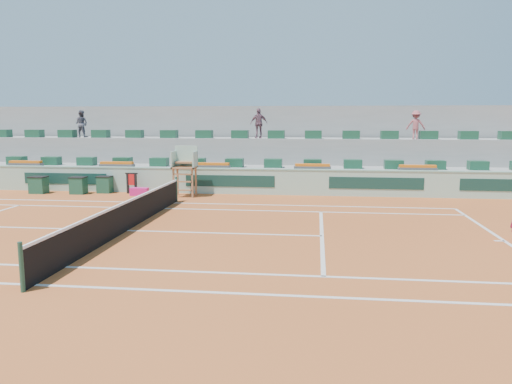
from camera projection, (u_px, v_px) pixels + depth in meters
ground at (127, 231)px, 16.49m from camera, size 90.00×90.00×0.00m
seating_tier_lower at (201, 176)px, 26.91m from camera, size 36.00×4.00×1.20m
seating_tier_upper at (207, 161)px, 28.38m from camera, size 36.00×2.40×2.60m
stadium_back_wall at (213, 143)px, 29.82m from camera, size 36.00×0.40×4.40m
player_bag at (139, 192)px, 23.98m from camera, size 0.85×0.38×0.38m
spectator_left at (81, 124)px, 28.54m from camera, size 0.80×0.65×1.54m
spectator_mid at (259, 123)px, 27.19m from camera, size 1.03×0.73×1.63m
spectator_right at (416, 125)px, 26.03m from camera, size 1.06×0.74×1.49m
court_lines at (127, 231)px, 16.49m from camera, size 23.89×11.09×0.01m
tennis_net at (126, 215)px, 16.42m from camera, size 0.10×11.97×1.10m
advertising_hoarding at (191, 180)px, 24.74m from camera, size 36.00×0.34×1.26m
umpire_chair at (185, 164)px, 23.63m from camera, size 1.10×0.90×2.40m
seat_row_lower at (197, 162)px, 25.91m from camera, size 32.90×0.60×0.44m
seat_row_upper at (204, 134)px, 27.57m from camera, size 32.90×0.60×0.44m
flower_planters at (164, 165)px, 25.31m from camera, size 26.80×0.36×0.28m
drink_cooler_a at (105, 184)px, 24.84m from camera, size 0.69×0.60×0.84m
drink_cooler_b at (78, 185)px, 24.51m from camera, size 0.74×0.64×0.84m
drink_cooler_c at (39, 185)px, 24.71m from camera, size 0.79×0.69×0.84m
towel_rack at (132, 181)px, 24.57m from camera, size 0.62×0.10×1.03m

